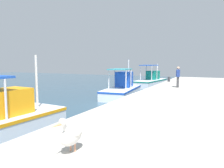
{
  "coord_description": "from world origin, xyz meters",
  "views": [
    {
      "loc": [
        -11.78,
        -4.52,
        2.74
      ],
      "look_at": [
        1.28,
        1.82,
        1.26
      ],
      "focal_mm": 33.56,
      "sensor_mm": 36.0,
      "label": 1
    }
  ],
  "objects": [
    {
      "name": "quay_pier",
      "position": [
        0.0,
        -5.0,
        0.4
      ],
      "size": [
        36.0,
        10.0,
        0.8
      ],
      "primitive_type": "cube",
      "color": "#BCB7AD",
      "rests_on": "ground"
    },
    {
      "name": "mooring_bollard_second",
      "position": [
        9.95,
        -0.45,
        1.05
      ],
      "size": [
        0.25,
        0.25,
        0.49
      ],
      "primitive_type": "cylinder",
      "color": "#333338",
      "rests_on": "quay_pier"
    },
    {
      "name": "fishing_boat_fourth",
      "position": [
        11.98,
        2.01,
        0.61
      ],
      "size": [
        6.01,
        2.64,
        2.6
      ],
      "color": "white",
      "rests_on": "ground"
    },
    {
      "name": "fisherman_standing",
      "position": [
        5.16,
        -2.04,
        1.71
      ],
      "size": [
        0.65,
        0.24,
        1.64
      ],
      "color": "#3F3F42",
      "rests_on": "quay_pier"
    },
    {
      "name": "fishing_boat_third",
      "position": [
        3.58,
        2.02,
        0.64
      ],
      "size": [
        5.58,
        2.55,
        3.01
      ],
      "color": "white",
      "rests_on": "ground"
    },
    {
      "name": "pelican",
      "position": [
        -8.21,
        -1.81,
        1.2
      ],
      "size": [
        0.95,
        0.38,
        0.82
      ],
      "color": "tan",
      "rests_on": "quay_pier"
    }
  ]
}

